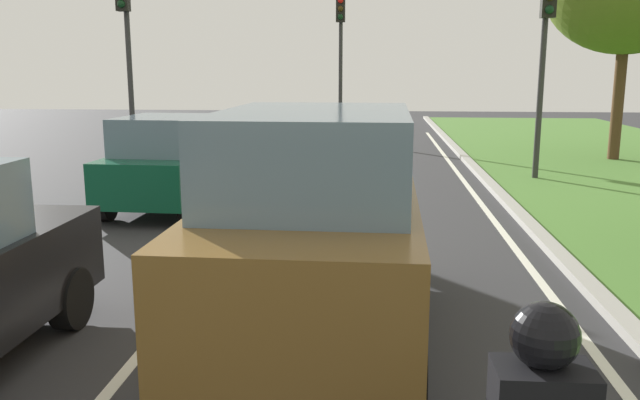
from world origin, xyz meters
name	(u,v)px	position (x,y,z in m)	size (l,w,h in m)	color
ground_plane	(294,214)	(0.00, 14.00, 0.00)	(60.00, 60.00, 0.00)	#2D2D30
lane_line_center	(257,213)	(-0.70, 14.00, 0.00)	(0.12, 32.00, 0.01)	silver
lane_line_right_edge	(492,218)	(3.60, 14.00, 0.00)	(0.12, 32.00, 0.01)	silver
curb_right	(520,215)	(4.10, 14.00, 0.06)	(0.24, 48.00, 0.12)	#9E9B93
car_suv_ahead	(316,226)	(0.93, 8.34, 1.17)	(2.04, 4.53, 2.28)	brown
car_hatchback_far	(169,163)	(-2.45, 14.32, 0.88)	(1.84, 3.76, 1.78)	#0C472D
traffic_light_near_right	(545,38)	(5.33, 18.11, 3.34)	(0.32, 0.50, 5.00)	#2D2D2D
traffic_light_overhead_left	(126,33)	(-5.05, 19.25, 3.54)	(0.32, 0.50, 5.29)	#2D2D2D
traffic_light_far_median	(341,40)	(0.14, 26.33, 3.63)	(0.32, 0.50, 5.35)	#2D2D2D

